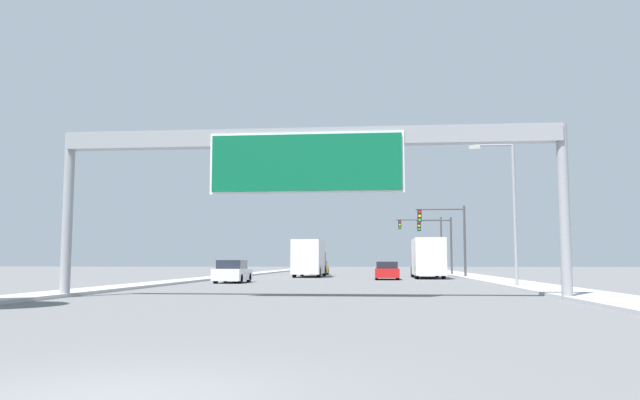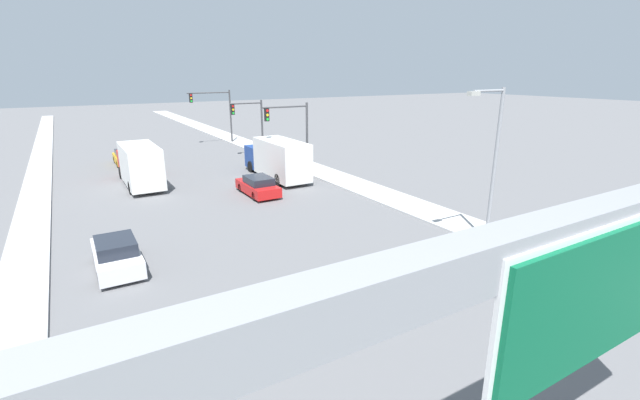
% 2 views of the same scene
% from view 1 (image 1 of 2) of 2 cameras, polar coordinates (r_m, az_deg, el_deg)
% --- Properties ---
extents(ground_plane, '(300.00, 300.00, 0.00)m').
position_cam_1_polar(ground_plane, '(7.32, -18.32, -16.93)').
color(ground_plane, slate).
extents(sidewalk_right, '(3.00, 120.00, 0.15)m').
position_cam_1_polar(sidewalk_right, '(67.13, 12.62, -6.65)').
color(sidewalk_right, '#B2B2B2').
rests_on(sidewalk_right, ground).
extents(median_strip_left, '(2.00, 120.00, 0.15)m').
position_cam_1_polar(median_strip_left, '(67.97, -6.24, -6.73)').
color(median_strip_left, '#B2B2B2').
rests_on(median_strip_left, ground).
extents(sign_gantry, '(20.32, 0.73, 6.78)m').
position_cam_1_polar(sign_gantry, '(25.01, -1.24, 4.02)').
color(sign_gantry, gray).
rests_on(sign_gantry, ground).
extents(car_far_left, '(1.87, 4.44, 1.41)m').
position_cam_1_polar(car_far_left, '(49.99, 6.14, -6.48)').
color(car_far_left, red).
rests_on(car_far_left, ground).
extents(car_near_center, '(1.87, 4.28, 1.53)m').
position_cam_1_polar(car_near_center, '(42.78, -8.01, -6.55)').
color(car_near_center, silver).
rests_on(car_near_center, ground).
extents(car_mid_right, '(1.80, 4.32, 1.46)m').
position_cam_1_polar(car_mid_right, '(67.24, -0.07, -6.25)').
color(car_mid_right, gold).
rests_on(car_mid_right, ground).
extents(truck_box_primary, '(2.45, 8.54, 3.34)m').
position_cam_1_polar(truck_box_primary, '(57.72, -0.97, -5.36)').
color(truck_box_primary, red).
rests_on(truck_box_primary, ground).
extents(truck_box_secondary, '(2.45, 8.77, 3.34)m').
position_cam_1_polar(truck_box_secondary, '(54.13, 9.79, -5.27)').
color(truck_box_secondary, navy).
rests_on(truck_box_secondary, ground).
extents(traffic_light_near_intersection, '(4.25, 0.32, 6.23)m').
position_cam_1_polar(traffic_light_near_intersection, '(54.99, 11.69, -2.64)').
color(traffic_light_near_intersection, '#3D3D3F').
rests_on(traffic_light_near_intersection, ground).
extents(traffic_light_mid_block, '(3.60, 0.32, 5.92)m').
position_cam_1_polar(traffic_light_mid_block, '(64.94, 10.90, -3.30)').
color(traffic_light_mid_block, '#3D3D3F').
rests_on(traffic_light_mid_block, ground).
extents(traffic_light_far_intersection, '(5.36, 0.32, 6.64)m').
position_cam_1_polar(traffic_light_far_intersection, '(74.87, 9.74, -3.17)').
color(traffic_light_far_intersection, '#3D3D3F').
rests_on(traffic_light_far_intersection, ground).
extents(street_lamp_right, '(2.50, 0.28, 8.06)m').
position_cam_1_polar(street_lamp_right, '(36.00, 16.85, -0.07)').
color(street_lamp_right, gray).
rests_on(street_lamp_right, ground).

